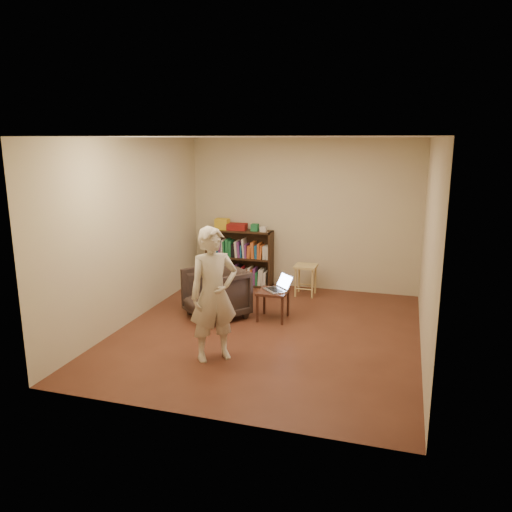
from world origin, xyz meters
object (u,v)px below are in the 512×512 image
(side_table, at_px, (273,296))
(stool, at_px, (306,271))
(bookshelf, at_px, (240,261))
(person, at_px, (214,294))
(armchair, at_px, (216,293))
(laptop, at_px, (279,287))

(side_table, bearing_deg, stool, 79.97)
(bookshelf, xyz_separation_m, person, (0.72, -3.07, 0.36))
(stool, height_order, side_table, stool)
(armchair, height_order, person, person)
(bookshelf, distance_m, side_table, 1.89)
(bookshelf, xyz_separation_m, side_table, (1.04, -1.58, -0.08))
(side_table, relative_size, person, 0.27)
(stool, relative_size, armchair, 0.65)
(armchair, distance_m, person, 1.50)
(person, bearing_deg, stool, 38.96)
(bookshelf, height_order, side_table, bookshelf)
(side_table, distance_m, person, 1.59)
(armchair, distance_m, laptop, 0.93)
(armchair, bearing_deg, side_table, 49.60)
(armchair, relative_size, person, 0.50)
(stool, xyz_separation_m, side_table, (-0.23, -1.28, -0.06))
(bookshelf, relative_size, person, 0.75)
(bookshelf, distance_m, stool, 1.30)
(laptop, bearing_deg, stool, 128.68)
(bookshelf, height_order, person, person)
(bookshelf, distance_m, laptop, 1.89)
(bookshelf, xyz_separation_m, stool, (1.27, -0.30, -0.02))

